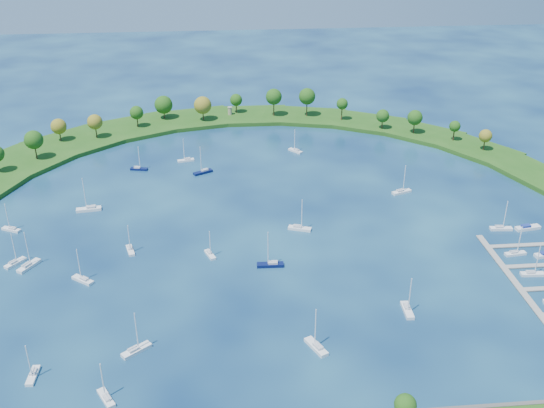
{
  "coord_description": "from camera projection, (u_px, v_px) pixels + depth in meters",
  "views": [
    {
      "loc": [
        -15.14,
        -211.01,
        114.15
      ],
      "look_at": [
        5.0,
        5.0,
        4.0
      ],
      "focal_mm": 41.78,
      "sensor_mm": 36.0,
      "label": 1
    }
  ],
  "objects": [
    {
      "name": "ground",
      "position": [
        260.0,
        220.0,
        240.27
      ],
      "size": [
        700.0,
        700.0,
        0.0
      ],
      "primitive_type": "plane",
      "color": "#07153E",
      "rests_on": "ground"
    },
    {
      "name": "breakwater",
      "position": [
        147.0,
        170.0,
        279.23
      ],
      "size": [
        286.74,
        247.64,
        2.0
      ],
      "color": "#1E4C14",
      "rests_on": "ground"
    },
    {
      "name": "breakwater_trees",
      "position": [
        204.0,
        116.0,
        315.5
      ],
      "size": [
        240.75,
        95.43,
        15.38
      ],
      "color": "#382314",
      "rests_on": "breakwater"
    },
    {
      "name": "harbor_tower",
      "position": [
        230.0,
        111.0,
        342.55
      ],
      "size": [
        2.6,
        2.6,
        4.31
      ],
      "color": "gray",
      "rests_on": "breakwater"
    },
    {
      "name": "moored_boat_0",
      "position": [
        29.0,
        265.0,
        210.12
      ],
      "size": [
        6.73,
        8.89,
        13.06
      ],
      "rotation": [
        0.0,
        0.0,
        1.03
      ],
      "color": "white",
      "rests_on": "ground"
    },
    {
      "name": "moored_boat_1",
      "position": [
        33.0,
        374.0,
        163.41
      ],
      "size": [
        2.34,
        7.38,
        10.74
      ],
      "rotation": [
        0.0,
        0.0,
        4.67
      ],
      "color": "white",
      "rests_on": "ground"
    },
    {
      "name": "moored_boat_2",
      "position": [
        402.0,
        191.0,
        260.62
      ],
      "size": [
        8.73,
        5.12,
        12.39
      ],
      "rotation": [
        0.0,
        0.0,
        0.35
      ],
      "color": "white",
      "rests_on": "ground"
    },
    {
      "name": "moored_boat_3",
      "position": [
        316.0,
        346.0,
        173.34
      ],
      "size": [
        5.92,
        8.83,
        12.69
      ],
      "rotation": [
        0.0,
        0.0,
        2.02
      ],
      "color": "white",
      "rests_on": "ground"
    },
    {
      "name": "moored_boat_4",
      "position": [
        139.0,
        168.0,
        281.77
      ],
      "size": [
        7.88,
        3.63,
        11.18
      ],
      "rotation": [
        0.0,
        0.0,
        6.08
      ],
      "color": "#0A113E",
      "rests_on": "ground"
    },
    {
      "name": "moored_boat_5",
      "position": [
        89.0,
        208.0,
        246.66
      ],
      "size": [
        9.8,
        3.89,
        14.01
      ],
      "rotation": [
        0.0,
        0.0,
        3.27
      ],
      "color": "white",
      "rests_on": "ground"
    },
    {
      "name": "moored_boat_6",
      "position": [
        130.0,
        249.0,
        219.24
      ],
      "size": [
        3.9,
        7.55,
        10.69
      ],
      "rotation": [
        0.0,
        0.0,
        4.98
      ],
      "color": "white",
      "rests_on": "ground"
    },
    {
      "name": "moored_boat_7",
      "position": [
        11.0,
        229.0,
        232.39
      ],
      "size": [
        7.62,
        5.15,
        10.97
      ],
      "rotation": [
        0.0,
        0.0,
        2.69
      ],
      "color": "white",
      "rests_on": "ground"
    },
    {
      "name": "moored_boat_8",
      "position": [
        186.0,
        160.0,
        290.51
      ],
      "size": [
        7.84,
        3.73,
        11.12
      ],
      "rotation": [
        0.0,
        0.0,
        3.36
      ],
      "color": "white",
      "rests_on": "ground"
    },
    {
      "name": "moored_boat_9",
      "position": [
        210.0,
        254.0,
        216.76
      ],
      "size": [
        4.18,
        6.98,
        9.92
      ],
      "rotation": [
        0.0,
        0.0,
        5.08
      ],
      "color": "white",
      "rests_on": "ground"
    },
    {
      "name": "moored_boat_10",
      "position": [
        271.0,
        264.0,
        210.76
      ],
      "size": [
        9.01,
        2.8,
        13.13
      ],
      "rotation": [
        0.0,
        0.0,
        3.11
      ],
      "color": "#0A113E",
      "rests_on": "ground"
    },
    {
      "name": "moored_boat_11",
      "position": [
        15.0,
        262.0,
        211.86
      ],
      "size": [
        6.44,
        7.44,
        11.37
      ],
      "rotation": [
        0.0,
        0.0,
        0.91
      ],
      "color": "white",
      "rests_on": "ground"
    },
    {
      "name": "moored_boat_12",
      "position": [
        106.0,
        397.0,
        156.18
      ],
      "size": [
        5.48,
        7.5,
        10.94
      ],
      "rotation": [
        0.0,
        0.0,
        2.09
      ],
      "color": "white",
      "rests_on": "ground"
    },
    {
      "name": "moored_boat_13",
      "position": [
        299.0,
        228.0,
        233.0
      ],
      "size": [
        8.81,
        5.09,
        12.5
      ],
      "rotation": [
        0.0,
        0.0,
        5.94
      ],
      "color": "white",
      "rests_on": "ground"
    },
    {
      "name": "moored_boat_14",
      "position": [
        83.0,
        279.0,
        202.75
      ],
      "size": [
        7.71,
        6.67,
        11.78
      ],
      "rotation": [
        0.0,
        0.0,
        2.48
      ],
      "color": "white",
      "rests_on": "ground"
    },
    {
      "name": "moored_boat_15",
      "position": [
        296.0,
        150.0,
        300.74
      ],
      "size": [
        6.54,
        7.15,
        11.15
      ],
      "rotation": [
        0.0,
        0.0,
        2.28
      ],
      "color": "white",
      "rests_on": "ground"
    },
    {
      "name": "moored_boat_16",
      "position": [
        407.0,
        309.0,
        188.38
      ],
      "size": [
        2.6,
        8.41,
        12.26
      ],
      "rotation": [
        0.0,
        0.0,
        4.68
      ],
      "color": "white",
      "rests_on": "ground"
    },
    {
      "name": "moored_boat_17",
      "position": [
        203.0,
        171.0,
        278.48
      ],
      "size": [
        8.78,
        6.28,
        12.75
      ],
      "rotation": [
        0.0,
        0.0,
        3.64
      ],
      "color": "#0A113E",
      "rests_on": "ground"
    },
    {
      "name": "moored_boat_18",
      "position": [
        136.0,
        349.0,
        172.12
      ],
      "size": [
        8.27,
        7.16,
        12.64
      ],
      "rotation": [
        0.0,
        0.0,
        0.66
      ],
      "color": "white",
      "rests_on": "ground"
    },
    {
      "name": "docked_boat_6",
      "position": [
        532.0,
        273.0,
        205.86
      ],
      "size": [
        7.86,
        2.64,
        11.38
      ],
      "rotation": [
        0.0,
        0.0,
        -0.06
      ],
      "color": "white",
      "rests_on": "ground"
    },
    {
      "name": "docked_boat_8",
      "position": [
        515.0,
        253.0,
        217.28
      ],
      "size": [
        7.64,
        2.97,
        10.94
      ],
      "rotation": [
        0.0,
        0.0,
        0.12
      ],
      "color": "white",
      "rests_on": "ground"
    },
    {
      "name": "docked_boat_10",
      "position": [
        501.0,
        228.0,
        232.99
      ],
      "size": [
        8.26,
        2.98,
        11.89
      ],
      "rotation": [
        0.0,
        0.0,
        -0.09
      ],
      "color": "white",
      "rests_on": "ground"
    },
    {
      "name": "docked_boat_11",
      "position": [
        527.0,
        228.0,
        233.38
      ],
      "size": [
        9.85,
        4.18,
        1.95
      ],
      "rotation": [
        0.0,
        0.0,
        0.16
      ],
      "color": "white",
      "rests_on": "ground"
    }
  ]
}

